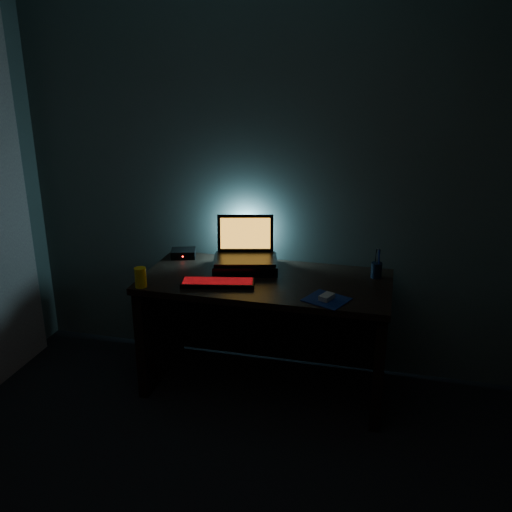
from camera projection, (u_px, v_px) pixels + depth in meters
The scene contains 10 objects.
room at pixel (152, 317), 1.80m from camera, with size 3.50×4.00×2.50m.
desk at pixel (267, 314), 3.59m from camera, with size 1.50×0.70×0.75m.
riser at pixel (245, 265), 3.60m from camera, with size 0.40×0.30×0.06m, color black.
laptop at pixel (245, 248), 3.62m from camera, with size 0.43×0.36×0.26m.
keyboard at pixel (218, 283), 3.36m from camera, with size 0.45×0.22×0.03m.
mousepad at pixel (327, 300), 3.16m from camera, with size 0.22×0.20×0.00m, color navy.
mouse at pixel (327, 297), 3.15m from camera, with size 0.05×0.09×0.03m, color #95959A.
pen_cup at pixel (376, 270), 3.46m from camera, with size 0.07×0.07×0.09m, color black.
juice_glass at pixel (141, 277), 3.31m from camera, with size 0.07×0.07×0.12m, color yellow.
router at pixel (183, 253), 3.81m from camera, with size 0.19×0.17×0.05m.
Camera 1 is at (0.72, -1.51, 2.04)m, focal length 40.00 mm.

